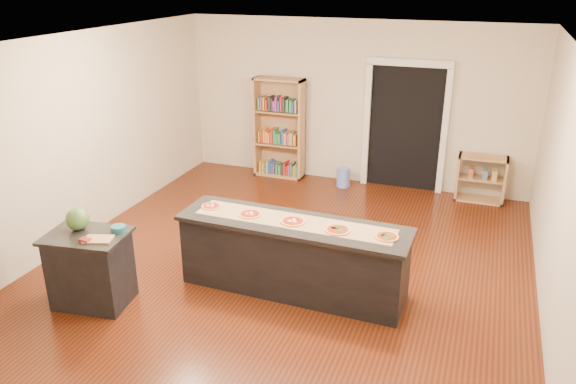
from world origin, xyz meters
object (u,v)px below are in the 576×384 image
(low_shelf, at_px, (481,179))
(watermelon, at_px, (77,219))
(bookshelf, at_px, (279,128))
(side_counter, at_px, (91,269))
(kitchen_island, at_px, (293,256))
(waste_bin, at_px, (343,177))

(low_shelf, height_order, watermelon, watermelon)
(bookshelf, bearing_deg, side_counter, -95.66)
(bookshelf, height_order, watermelon, bookshelf)
(kitchen_island, height_order, low_shelf, kitchen_island)
(watermelon, bearing_deg, side_counter, -26.89)
(bookshelf, height_order, waste_bin, bookshelf)
(kitchen_island, distance_m, waste_bin, 3.54)
(kitchen_island, xyz_separation_m, side_counter, (-2.03, -1.03, -0.01))
(side_counter, distance_m, bookshelf, 4.73)
(kitchen_island, xyz_separation_m, watermelon, (-2.19, -0.95, 0.54))
(bookshelf, relative_size, waste_bin, 5.37)
(kitchen_island, bearing_deg, side_counter, -151.89)
(kitchen_island, xyz_separation_m, bookshelf, (-1.57, 3.66, 0.45))
(kitchen_island, relative_size, low_shelf, 3.51)
(side_counter, height_order, waste_bin, side_counter)
(bookshelf, xyz_separation_m, watermelon, (-0.62, -4.61, 0.09))
(kitchen_island, relative_size, watermelon, 10.64)
(kitchen_island, bearing_deg, low_shelf, 63.44)
(side_counter, xyz_separation_m, waste_bin, (1.72, 4.54, -0.27))
(kitchen_island, xyz_separation_m, waste_bin, (-0.32, 3.51, -0.28))
(bookshelf, relative_size, watermelon, 7.10)
(low_shelf, bearing_deg, waste_bin, -176.38)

